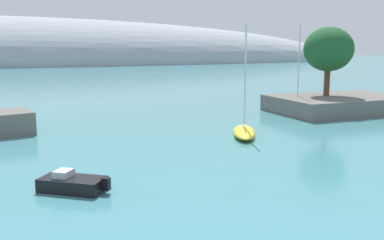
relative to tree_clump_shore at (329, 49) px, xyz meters
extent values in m
cube|color=#66605B|center=(1.15, -0.94, -6.67)|extent=(15.95, 10.47, 1.97)
cylinder|color=brown|center=(0.00, 0.00, -4.10)|extent=(0.72, 0.72, 3.17)
ellipsoid|color=#1E5128|center=(0.00, 0.00, 0.03)|extent=(6.01, 6.01, 5.41)
ellipsoid|color=yellow|center=(-16.79, -9.52, -7.27)|extent=(4.52, 6.56, 0.77)
cylinder|color=silver|center=(-16.79, -9.52, -2.24)|extent=(0.15, 0.15, 9.27)
cube|color=silver|center=(-16.92, -9.78, -6.53)|extent=(1.35, 2.62, 0.10)
ellipsoid|color=#C6B284|center=(-3.73, 0.75, -7.15)|extent=(4.72, 5.64, 1.00)
cylinder|color=silver|center=(-3.73, 0.75, -1.90)|extent=(0.15, 0.15, 9.50)
cube|color=silver|center=(-3.58, 0.95, -6.30)|extent=(1.53, 2.12, 0.10)
cube|color=black|center=(-33.06, -19.13, -7.27)|extent=(3.96, 3.58, 0.77)
cube|color=black|center=(-31.41, -20.36, -7.08)|extent=(0.57, 0.55, 0.69)
cube|color=#B2B7C1|center=(-33.49, -18.81, -6.68)|extent=(1.33, 1.37, 0.40)
camera|label=1|loc=(-35.66, -43.46, 0.44)|focal=40.63mm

